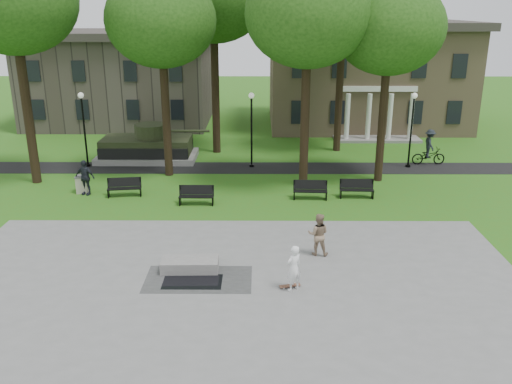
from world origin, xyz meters
TOP-DOWN VIEW (x-y plane):
  - ground at (0.00, 0.00)m, footprint 120.00×120.00m
  - plaza at (0.00, -5.00)m, footprint 22.00×16.00m
  - footpath at (0.00, 12.00)m, footprint 44.00×2.60m
  - building_right at (10.00, 26.00)m, footprint 17.00×12.00m
  - building_left at (-11.00, 26.50)m, footprint 15.00×10.00m
  - tree_0 at (-12.00, 9.00)m, footprint 6.80×6.80m
  - tree_1 at (-4.50, 10.50)m, footprint 6.20×6.20m
  - tree_2 at (3.50, 8.50)m, footprint 6.60×6.60m
  - tree_3 at (8.00, 9.50)m, footprint 6.00×6.00m
  - tree_5 at (6.50, 16.50)m, footprint 6.40×6.40m
  - lamp_left at (-10.00, 12.30)m, footprint 0.36×0.36m
  - lamp_mid at (0.50, 12.30)m, footprint 0.36×0.36m
  - lamp_right at (10.50, 12.30)m, footprint 0.36×0.36m
  - tank_monument at (-6.46, 14.00)m, footprint 7.45×3.40m
  - puddle at (-1.49, -3.08)m, footprint 2.20×1.20m
  - concrete_block at (-1.70, -2.10)m, footprint 2.22×1.05m
  - skateboard at (2.12, -3.45)m, footprint 0.80×0.41m
  - skateboarder at (2.22, -3.66)m, footprint 0.76×0.71m
  - friend_watching at (3.40, -0.68)m, footprint 0.96×0.79m
  - pedestrian_walker at (-8.45, 6.86)m, footprint 1.22×0.76m
  - cyclist at (11.95, 12.94)m, footprint 2.14×1.22m
  - park_bench_0 at (-6.27, 6.62)m, footprint 1.84×0.76m
  - park_bench_1 at (-2.26, 5.34)m, footprint 1.80×0.53m
  - park_bench_2 at (3.70, 6.22)m, footprint 1.82×0.61m
  - park_bench_3 at (6.20, 6.44)m, footprint 1.81×0.58m
  - trash_bin at (-8.74, 7.18)m, footprint 0.72×0.72m

SIDE VIEW (x-z plane):
  - ground at x=0.00m, z-range 0.00..0.00m
  - footpath at x=0.00m, z-range 0.00..0.01m
  - plaza at x=0.00m, z-range 0.00..0.02m
  - puddle at x=-1.49m, z-range 0.02..0.02m
  - skateboard at x=2.12m, z-range 0.02..0.09m
  - concrete_block at x=-1.70m, z-range 0.02..0.47m
  - trash_bin at x=-8.74m, z-range 0.01..0.97m
  - park_bench_0 at x=-6.27m, z-range 0.02..1.02m
  - park_bench_1 at x=-2.26m, z-range 0.02..1.02m
  - park_bench_2 at x=3.70m, z-range 0.02..1.02m
  - park_bench_3 at x=6.20m, z-range 0.02..1.02m
  - tank_monument at x=-6.46m, z-range -0.34..2.06m
  - skateboarder at x=2.22m, z-range 0.02..1.76m
  - friend_watching at x=3.40m, z-range 0.02..1.81m
  - cyclist at x=11.95m, z-range -0.21..2.09m
  - pedestrian_walker at x=-8.45m, z-range 0.00..1.94m
  - lamp_left at x=-10.00m, z-range 0.43..5.16m
  - lamp_mid at x=0.50m, z-range 0.43..5.16m
  - lamp_right at x=10.50m, z-range 0.43..5.16m
  - building_left at x=-11.00m, z-range 0.00..7.20m
  - building_right at x=10.00m, z-range 0.04..8.64m
  - tree_3 at x=8.00m, z-range 3.00..14.19m
  - tree_1 at x=-4.50m, z-range 3.14..14.77m
  - tree_2 at x=3.50m, z-range 3.23..15.40m
  - tree_5 at x=6.50m, z-range 3.45..15.89m
  - tree_0 at x=-12.00m, z-range 3.54..16.51m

